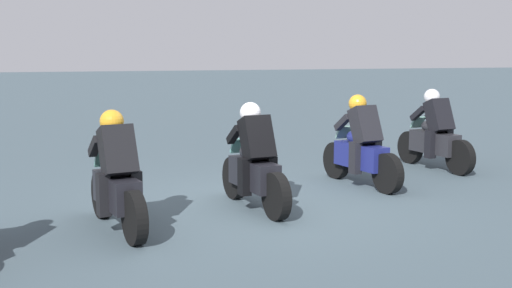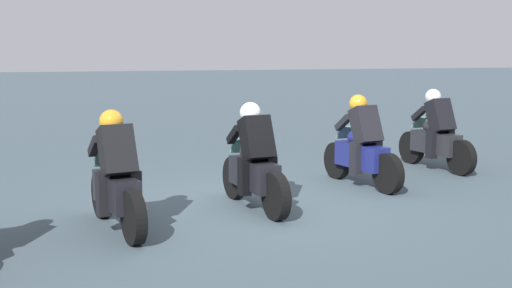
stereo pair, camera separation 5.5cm
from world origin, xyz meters
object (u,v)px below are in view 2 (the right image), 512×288
at_px(rider_lane_a, 436,136).
at_px(rider_lane_c, 254,165).
at_px(rider_lane_d, 116,181).
at_px(rider_lane_b, 362,149).

relative_size(rider_lane_a, rider_lane_c, 1.00).
bearing_deg(rider_lane_d, rider_lane_a, -78.15).
bearing_deg(rider_lane_d, rider_lane_b, -79.90).
height_order(rider_lane_b, rider_lane_c, same).
xyz_separation_m(rider_lane_a, rider_lane_c, (-2.02, 4.16, 0.00)).
relative_size(rider_lane_b, rider_lane_c, 1.00).
distance_m(rider_lane_a, rider_lane_b, 2.25).
distance_m(rider_lane_c, rider_lane_d, 2.05).
distance_m(rider_lane_b, rider_lane_c, 2.38).
bearing_deg(rider_lane_d, rider_lane_c, -84.57).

